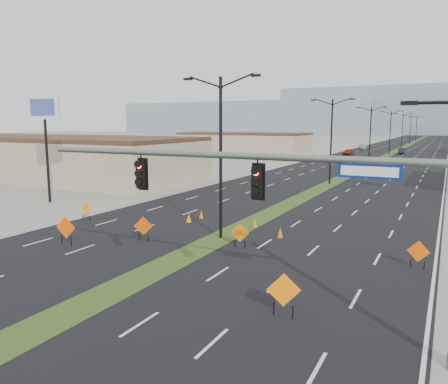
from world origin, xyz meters
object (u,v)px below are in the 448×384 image
at_px(signal_mast, 309,198).
at_px(car_far, 363,147).
at_px(cone_1, 280,233).
at_px(streetlight_1, 331,139).
at_px(construction_sign_0, 86,210).
at_px(streetlight_5, 410,129).
at_px(construction_sign_5, 418,253).
at_px(car_mid, 401,151).
at_px(cone_2, 255,223).
at_px(cone_3, 201,214).
at_px(streetlight_6, 416,128).
at_px(construction_sign_3, 240,234).
at_px(construction_sign_1, 66,229).
at_px(streetlight_2, 370,134).
at_px(car_left, 348,152).
at_px(pole_sign_west, 44,115).
at_px(streetlight_4, 402,130).
at_px(construction_sign_2, 143,227).
at_px(streetlight_3, 390,131).
at_px(construction_sign_4, 284,291).
at_px(streetlight_0, 221,153).
at_px(cone_0, 189,218).

distance_m(signal_mast, car_far, 113.75).
distance_m(car_far, cone_1, 101.15).
height_order(streetlight_1, construction_sign_0, streetlight_1).
xyz_separation_m(streetlight_5, construction_sign_5, (11.50, -140.63, -4.58)).
height_order(car_mid, construction_sign_5, construction_sign_5).
height_order(car_far, cone_2, car_far).
height_order(construction_sign_5, cone_3, construction_sign_5).
height_order(streetlight_6, construction_sign_3, streetlight_6).
bearing_deg(cone_2, signal_mast, -60.32).
xyz_separation_m(construction_sign_1, cone_1, (10.69, 7.61, -0.72)).
xyz_separation_m(streetlight_2, streetlight_6, (0.00, 112.00, 0.00)).
distance_m(car_left, pole_sign_west, 75.19).
bearing_deg(construction_sign_3, car_far, 87.78).
bearing_deg(car_mid, construction_sign_0, -104.56).
bearing_deg(streetlight_4, construction_sign_0, -95.73).
distance_m(construction_sign_0, construction_sign_1, 6.75).
height_order(streetlight_6, car_mid, streetlight_6).
bearing_deg(construction_sign_2, streetlight_3, 64.03).
bearing_deg(construction_sign_1, cone_2, 40.79).
distance_m(construction_sign_0, construction_sign_4, 20.64).
height_order(car_left, pole_sign_west, pole_sign_west).
bearing_deg(construction_sign_4, streetlight_0, 105.32).
relative_size(car_far, construction_sign_4, 3.04).
distance_m(streetlight_2, streetlight_5, 84.00).
relative_size(streetlight_2, streetlight_3, 1.00).
height_order(car_mid, cone_2, car_mid).
bearing_deg(cone_1, signal_mast, -66.14).
relative_size(streetlight_2, construction_sign_3, 6.84).
distance_m(streetlight_2, streetlight_6, 112.00).
xyz_separation_m(car_mid, construction_sign_3, (-0.37, -88.96, 0.17)).
height_order(construction_sign_0, construction_sign_1, construction_sign_1).
relative_size(car_left, car_far, 0.79).
bearing_deg(construction_sign_4, car_mid, 68.89).
distance_m(car_far, pole_sign_west, 99.04).
height_order(streetlight_0, construction_sign_3, streetlight_0).
bearing_deg(construction_sign_2, cone_2, 30.93).
relative_size(streetlight_1, construction_sign_4, 5.84).
height_order(cone_2, cone_3, cone_2).
relative_size(car_mid, pole_sign_west, 0.43).
xyz_separation_m(streetlight_4, car_far, (-9.11, -9.71, -4.66)).
bearing_deg(streetlight_3, car_left, -143.49).
bearing_deg(cone_2, pole_sign_west, 178.78).
distance_m(car_left, construction_sign_2, 80.93).
bearing_deg(cone_2, car_far, 95.71).
bearing_deg(cone_1, streetlight_1, 97.18).
relative_size(signal_mast, construction_sign_5, 11.37).
bearing_deg(car_mid, streetlight_3, -129.42).
distance_m(streetlight_6, car_mid, 80.62).
distance_m(streetlight_1, cone_0, 25.95).
xyz_separation_m(signal_mast, cone_0, (-12.75, 12.91, -4.46)).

